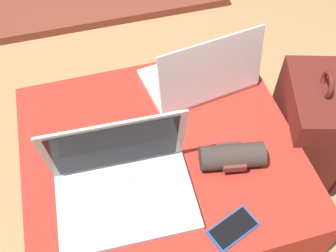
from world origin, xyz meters
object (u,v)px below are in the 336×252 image
object	(u,v)px
laptop_far	(201,75)
cell_phone	(233,228)
laptop_near	(123,183)
backpack	(306,138)
wrist_brace	(232,156)

from	to	relation	value
laptop_far	cell_phone	bearing A→B (deg)	72.57
laptop_near	backpack	distance (m)	0.72
laptop_near	laptop_far	world-z (taller)	laptop_near
laptop_far	backpack	size ratio (longest dim) A/B	0.69
laptop_near	laptop_far	xyz separation A→B (m)	(0.34, 0.33, -0.00)
laptop_near	wrist_brace	xyz separation A→B (m)	(0.32, 0.01, -0.02)
laptop_near	backpack	bearing A→B (deg)	12.57
laptop_near	cell_phone	size ratio (longest dim) A/B	2.63
laptop_far	wrist_brace	distance (m)	0.32
laptop_far	backpack	world-z (taller)	laptop_far
laptop_far	backpack	distance (m)	0.45
wrist_brace	laptop_near	bearing A→B (deg)	-178.25
laptop_far	cell_phone	size ratio (longest dim) A/B	2.63
wrist_brace	backpack	bearing A→B (deg)	17.72
laptop_far	laptop_near	bearing A→B (deg)	36.08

